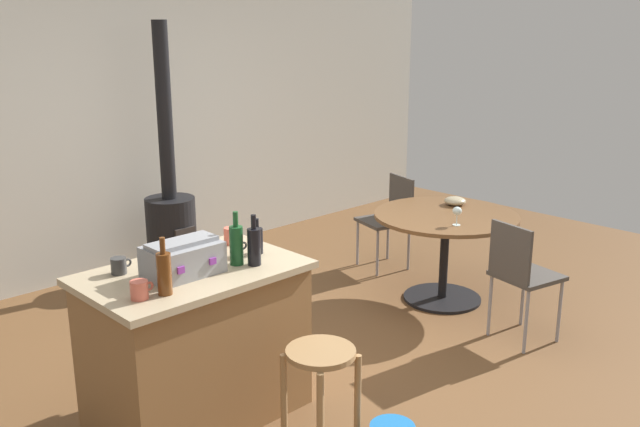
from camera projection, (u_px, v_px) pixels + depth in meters
name	position (u px, v px, depth m)	size (l,w,h in m)	color
ground_plane	(347.00, 363.00, 4.68)	(8.80, 8.80, 0.00)	brown
back_wall	(123.00, 121.00, 6.25)	(8.00, 0.10, 2.70)	beige
kitchen_island	(196.00, 344.00, 3.95)	(1.20, 0.77, 0.90)	olive
wooden_stool	(321.00, 377.00, 3.56)	(0.36, 0.36, 0.62)	#A37A4C
dining_table	(445.00, 234.00, 5.60)	(1.15, 1.15, 0.73)	black
folding_chair_near	(521.00, 271.00, 4.87)	(0.48, 0.48, 0.88)	#47423D
folding_chair_far	(390.00, 215.00, 6.41)	(0.49, 0.49, 0.85)	#47423D
wood_stove	(171.00, 217.00, 6.16)	(0.44, 0.45, 2.23)	black
toolbox	(183.00, 258.00, 3.73)	(0.40, 0.27, 0.19)	gray
bottle_0	(254.00, 246.00, 3.87)	(0.08, 0.08, 0.29)	black
bottle_1	(236.00, 244.00, 3.88)	(0.08, 0.08, 0.31)	#194C23
bottle_2	(257.00, 240.00, 4.07)	(0.07, 0.07, 0.21)	black
bottle_3	(164.00, 273.00, 3.45)	(0.07, 0.07, 0.30)	#603314
cup_0	(198.00, 247.00, 4.06)	(0.12, 0.09, 0.09)	#DB6651
cup_1	(140.00, 290.00, 3.41)	(0.12, 0.09, 0.09)	#DB6651
cup_2	(231.00, 236.00, 4.25)	(0.12, 0.08, 0.10)	#DB6651
cup_3	(119.00, 266.00, 3.75)	(0.12, 0.08, 0.09)	#383838
cup_4	(237.00, 248.00, 4.01)	(0.12, 0.08, 0.10)	#383838
wine_glass	(457.00, 212.00, 5.22)	(0.07, 0.07, 0.14)	silver
serving_bowl	(455.00, 201.00, 5.81)	(0.18, 0.18, 0.07)	tan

